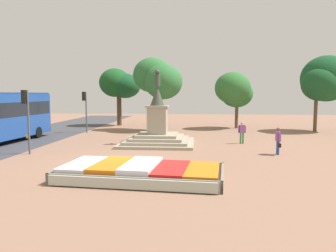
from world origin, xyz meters
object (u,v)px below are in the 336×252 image
object	(u,v)px
statue_monument	(157,132)
traffic_light_mid_block	(26,110)
pedestrian_with_handbag	(278,140)
traffic_light_far_corner	(85,104)
pedestrian_near_planter	(242,131)
flower_planter	(139,172)

from	to	relation	value
statue_monument	traffic_light_mid_block	size ratio (longest dim) A/B	1.39
traffic_light_mid_block	statue_monument	bearing A→B (deg)	31.93
statue_monument	pedestrian_with_handbag	world-z (taller)	statue_monument
traffic_light_far_corner	pedestrian_with_handbag	size ratio (longest dim) A/B	2.34
pedestrian_near_planter	statue_monument	bearing A→B (deg)	-173.00
traffic_light_mid_block	pedestrian_near_planter	bearing A→B (deg)	21.59
flower_planter	traffic_light_mid_block	distance (m)	9.37
traffic_light_far_corner	pedestrian_with_handbag	bearing A→B (deg)	-32.67
pedestrian_near_planter	flower_planter	bearing A→B (deg)	-118.52
pedestrian_with_handbag	pedestrian_near_planter	bearing A→B (deg)	110.29
flower_planter	pedestrian_near_planter	xyz separation A→B (m)	(5.57, 10.24, 0.61)
traffic_light_far_corner	pedestrian_near_planter	xyz separation A→B (m)	(13.30, -5.39, -1.71)
pedestrian_with_handbag	statue_monument	bearing A→B (deg)	155.66
statue_monument	pedestrian_with_handbag	bearing A→B (deg)	-24.34
statue_monument	traffic_light_mid_block	world-z (taller)	statue_monument
flower_planter	traffic_light_mid_block	world-z (taller)	traffic_light_mid_block
traffic_light_far_corner	pedestrian_near_planter	bearing A→B (deg)	-22.06
flower_planter	pedestrian_near_planter	distance (m)	11.67
statue_monument	pedestrian_near_planter	bearing A→B (deg)	7.00
flower_planter	pedestrian_with_handbag	xyz separation A→B (m)	(7.09, 6.13, 0.60)
statue_monument	traffic_light_far_corner	xyz separation A→B (m)	(-7.34, 6.12, 1.73)
statue_monument	pedestrian_with_handbag	xyz separation A→B (m)	(7.48, -3.38, 0.01)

